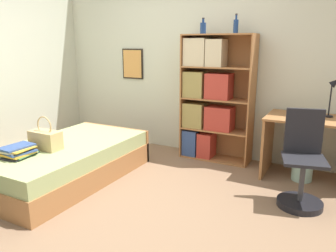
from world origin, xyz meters
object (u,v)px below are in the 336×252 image
handbag (46,139)px  desk_chair (302,174)px  bottle_brown (236,26)px  waste_bin (302,168)px  bookcase (208,98)px  bottle_green (203,28)px  book_stack_on_bed (18,151)px  desk (311,138)px  desk_lamp (334,89)px  bed (67,161)px

handbag → desk_chair: size_ratio=0.39×
bottle_brown → waste_bin: bearing=-14.3°
handbag → bottle_brown: bottle_brown is taller
handbag → desk_chair: desk_chair is taller
handbag → bookcase: 2.13m
bottle_green → book_stack_on_bed: bearing=-120.9°
desk → bookcase: bearing=173.4°
bookcase → bottle_brown: bottle_brown is taller
handbag → desk: handbag is taller
bottle_green → desk_lamp: 1.73m
book_stack_on_bed → handbag: bearing=79.8°
bottle_green → desk_chair: bottle_green is taller
bed → handbag: bearing=-99.8°
handbag → desk_lamp: desk_lamp is taller
desk_chair → bottle_green: bearing=149.3°
bottle_brown → desk_lamp: size_ratio=0.51×
book_stack_on_bed → desk_lamp: (2.78, 2.00, 0.57)m
book_stack_on_bed → desk_chair: size_ratio=0.38×
handbag → desk: size_ratio=0.37×
bookcase → bottle_brown: bearing=3.9°
bookcase → bottle_green: bearing=-159.3°
bed → bottle_brown: 2.63m
bottle_brown → desk: bottle_brown is taller
book_stack_on_bed → desk_chair: (2.61, 1.16, -0.17)m
book_stack_on_bed → bookcase: size_ratio=0.21×
handbag → book_stack_on_bed: bearing=-100.2°
desk_lamp → bottle_green: bearing=-179.8°
handbag → bottle_green: (1.14, 1.68, 1.21)m
desk_chair → bottle_brown: bearing=138.2°
bed → bottle_green: bottle_green is taller
bottle_green → waste_bin: 2.12m
bookcase → desk_chair: (1.32, -0.87, -0.53)m
bottle_green → desk_lamp: bearing=0.2°
book_stack_on_bed → bottle_brown: size_ratio=1.50×
handbag → desk: (2.56, 1.56, -0.04)m
bed → desk: bearing=27.7°
desk_lamp → waste_bin: (-0.22, -0.19, -0.91)m
book_stack_on_bed → desk: bearing=35.7°
bottle_brown → desk_chair: (1.00, -0.89, -1.45)m
bottle_green → bottle_brown: 0.42m
desk → desk_lamp: desk_lamp is taller
bottle_green → bottle_brown: bottle_brown is taller
desk → desk_lamp: bearing=37.3°
book_stack_on_bed → desk: (2.61, 1.87, 0.02)m
bed → bottle_brown: size_ratio=8.15×
bookcase → bottle_brown: size_ratio=7.06×
bottle_brown → waste_bin: bottle_brown is taller
desk → waste_bin: bearing=-129.8°
bookcase → desk_lamp: size_ratio=3.60×
bed → desk_lamp: bearing=28.4°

